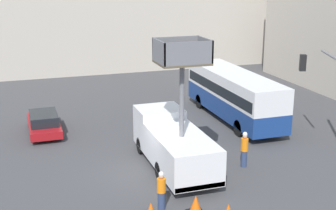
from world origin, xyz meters
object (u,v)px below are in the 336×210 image
at_px(traffic_cone_mid_road, 151,210).
at_px(road_worker_near_truck, 161,191).
at_px(road_worker_directing, 244,149).
at_px(traffic_cone_far_side, 196,204).
at_px(utility_truck, 173,140).
at_px(parked_car_curbside, 44,123).
at_px(traffic_light_pole, 333,84).
at_px(city_bus, 234,92).

bearing_deg(traffic_cone_mid_road, road_worker_near_truck, 39.49).
height_order(road_worker_directing, traffic_cone_mid_road, road_worker_directing).
bearing_deg(traffic_cone_far_side, utility_truck, 82.32).
xyz_separation_m(road_worker_near_truck, parked_car_curbside, (-4.06, 11.69, -0.18)).
bearing_deg(traffic_light_pole, road_worker_directing, -173.57).
relative_size(utility_truck, traffic_cone_mid_road, 10.67).
distance_m(utility_truck, traffic_cone_mid_road, 5.40).
xyz_separation_m(traffic_light_pole, traffic_cone_mid_road, (-11.75, -4.14, -3.59)).
bearing_deg(road_worker_near_truck, traffic_cone_far_side, 92.79).
bearing_deg(city_bus, utility_truck, 142.61).
height_order(road_worker_directing, traffic_cone_far_side, road_worker_directing).
xyz_separation_m(city_bus, traffic_cone_mid_road, (-9.18, -11.07, -1.60)).
bearing_deg(city_bus, traffic_cone_far_side, 155.46).
bearing_deg(traffic_cone_far_side, traffic_light_pole, 23.85).
bearing_deg(city_bus, traffic_light_pole, -151.45).
height_order(traffic_cone_mid_road, traffic_cone_far_side, traffic_cone_far_side).
bearing_deg(traffic_cone_far_side, traffic_cone_mid_road, 173.88).
distance_m(road_worker_near_truck, parked_car_curbside, 12.38).
bearing_deg(utility_truck, parked_car_curbside, 128.33).
xyz_separation_m(city_bus, traffic_light_pole, (2.57, -6.93, 2.00)).
bearing_deg(traffic_light_pole, road_worker_near_truck, -161.96).
height_order(traffic_light_pole, traffic_cone_mid_road, traffic_light_pole).
bearing_deg(traffic_cone_mid_road, parked_car_curbside, 105.73).
xyz_separation_m(utility_truck, traffic_light_pole, (9.18, -0.46, 2.42)).
xyz_separation_m(utility_truck, parked_car_curbside, (-6.01, 7.60, -0.80)).
bearing_deg(utility_truck, road_worker_near_truck, -115.52).
distance_m(city_bus, road_worker_near_truck, 13.63).
distance_m(road_worker_near_truck, traffic_cone_mid_road, 0.98).
bearing_deg(parked_car_curbside, utility_truck, -51.67).
xyz_separation_m(city_bus, traffic_cone_far_side, (-7.26, -11.28, -1.54)).
xyz_separation_m(utility_truck, city_bus, (6.61, 6.47, 0.42)).
bearing_deg(road_worker_directing, traffic_light_pole, 125.33).
distance_m(city_bus, road_worker_directing, 8.22).
bearing_deg(traffic_cone_mid_road, traffic_light_pole, 19.40).
bearing_deg(utility_truck, traffic_light_pole, -2.89).
distance_m(road_worker_near_truck, traffic_cone_far_side, 1.57).
distance_m(traffic_cone_mid_road, traffic_cone_far_side, 1.94).
bearing_deg(road_worker_directing, city_bus, -173.13).
bearing_deg(traffic_cone_mid_road, traffic_cone_far_side, -6.12).
xyz_separation_m(utility_truck, road_worker_directing, (3.55, -1.10, -0.52)).
height_order(city_bus, traffic_light_pole, traffic_light_pole).
height_order(road_worker_near_truck, road_worker_directing, road_worker_directing).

